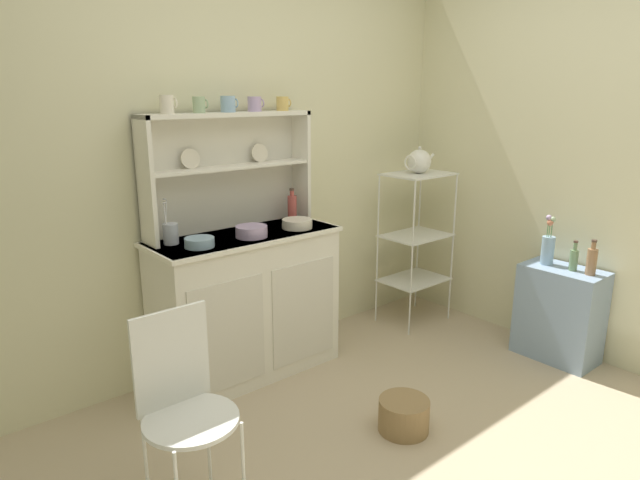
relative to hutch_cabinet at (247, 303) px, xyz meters
The scene contains 22 objects.
ground_plane 1.45m from the hutch_cabinet, 83.46° to the right, with size 3.84×3.84×0.00m, color tan.
wall_back 0.86m from the hutch_cabinet, 58.65° to the left, with size 3.84×0.05×2.50m, color beige.
hutch_cabinet is the anchor object (origin of this frame).
hutch_shelf_unit 0.83m from the hutch_cabinet, 90.00° to the left, with size 1.03×0.18×0.67m.
bakers_rack 1.39m from the hutch_cabinet, ahead, with size 0.46×0.34×1.09m.
side_shelf_blue 1.94m from the hutch_cabinet, 34.38° to the right, with size 0.28×0.48×0.59m, color #849EBC.
wire_chair 1.17m from the hutch_cabinet, 134.66° to the right, with size 0.36×0.36×0.85m.
floor_basket 1.10m from the hutch_cabinet, 75.52° to the right, with size 0.25×0.25×0.17m, color #93754C.
cup_cream_0 1.20m from the hutch_cabinet, 161.02° to the left, with size 0.08×0.07×0.09m.
cup_sage_1 1.15m from the hutch_cabinet, 144.96° to the left, with size 0.08×0.07×0.09m.
cup_sky_2 1.14m from the hutch_cabinet, 88.66° to the left, with size 0.10×0.08×0.09m.
cup_lilac_3 1.15m from the hutch_cabinet, 34.64° to the left, with size 0.09×0.08×0.08m.
cup_gold_4 1.19m from the hutch_cabinet, 18.11° to the left, with size 0.09×0.07×0.08m.
bowl_mixing_large 0.55m from the hutch_cabinet, 167.13° to the right, with size 0.15×0.15×0.05m, color #8EB2D1.
bowl_floral_medium 0.45m from the hutch_cabinet, 90.00° to the right, with size 0.18×0.18×0.06m, color #B79ECC.
bowl_cream_small 0.55m from the hutch_cabinet, 12.87° to the right, with size 0.18×0.18×0.05m, color silver.
jam_bottle 0.65m from the hutch_cabinet, 11.99° to the left, with size 0.06×0.06×0.21m.
utensil_jar 0.63m from the hutch_cabinet, 169.12° to the left, with size 0.08×0.08×0.24m.
porcelain_teapot 1.55m from the hutch_cabinet, ahead, with size 0.25×0.16×0.19m.
flower_vase 1.89m from the hutch_cabinet, 31.38° to the right, with size 0.08×0.08×0.32m.
oil_bottle 1.97m from the hutch_cabinet, 35.54° to the right, with size 0.05×0.05×0.19m.
vinegar_bottle 2.04m from the hutch_cabinet, 37.97° to the right, with size 0.06×0.06×0.21m.
Camera 1 is at (-1.79, -1.23, 1.64)m, focal length 31.20 mm.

